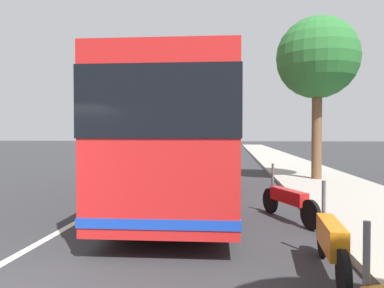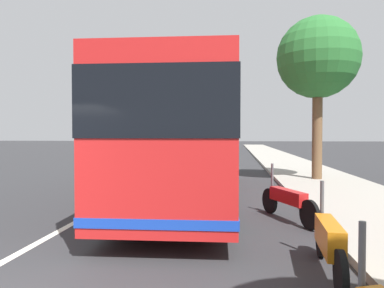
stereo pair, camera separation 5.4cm
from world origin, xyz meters
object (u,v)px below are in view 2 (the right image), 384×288
motorcycle_by_tree (329,241)px  motorcycle_nearest_curb (287,200)px  coach_bus (189,134)px  roadside_tree_mid_block (318,59)px  car_far_distant (190,145)px  car_side_street (222,146)px  car_oncoming (194,143)px  car_ahead_same_lane (181,148)px

motorcycle_by_tree → motorcycle_nearest_curb: size_ratio=1.00×
coach_bus → motorcycle_by_tree: 6.76m
roadside_tree_mid_block → car_far_distant: bearing=17.9°
car_side_street → coach_bus: bearing=176.7°
car_oncoming → motorcycle_by_tree: bearing=4.5°
roadside_tree_mid_block → car_side_street: bearing=9.7°
coach_bus → motorcycle_nearest_curb: coach_bus is taller
motorcycle_by_tree → roadside_tree_mid_block: (10.16, -2.10, 4.66)m
car_oncoming → roadside_tree_mid_block: (-39.65, -9.62, 4.42)m
motorcycle_nearest_curb → car_far_distant: bearing=-13.1°
motorcycle_nearest_curb → car_oncoming: size_ratio=0.45×
coach_bus → car_ahead_same_lane: bearing=6.8°
motorcycle_by_tree → car_ahead_same_lane: size_ratio=0.52×
car_far_distant → car_oncoming: bearing=-177.9°
car_side_street → car_oncoming: 12.17m
motorcycle_by_tree → car_side_street: bearing=8.7°
coach_bus → car_ahead_same_lane: 23.67m
car_side_street → car_far_distant: (-1.28, 3.88, 0.07)m
car_far_distant → car_oncoming: (12.49, 0.88, -0.01)m
motorcycle_nearest_curb → coach_bus: bearing=19.5°
motorcycle_nearest_curb → motorcycle_by_tree: bearing=158.2°
car_ahead_same_lane → motorcycle_nearest_curb: bearing=10.0°
motorcycle_nearest_curb → car_oncoming: car_oncoming is taller
motorcycle_nearest_curb → car_side_street: 35.54m
coach_bus → car_oncoming: coach_bus is taller
car_ahead_same_lane → car_far_distant: bearing=177.3°
coach_bus → car_oncoming: bearing=3.9°
coach_bus → car_ahead_same_lane: coach_bus is taller
coach_bus → car_side_street: size_ratio=2.58×
coach_bus → car_side_street: 32.66m
car_oncoming → coach_bus: bearing=2.1°
roadside_tree_mid_block → motorcycle_nearest_curb: bearing=162.4°
motorcycle_by_tree → motorcycle_nearest_curb: (3.17, 0.11, -0.00)m
motorcycle_by_tree → car_side_street: 38.70m
motorcycle_by_tree → car_oncoming: 50.38m
motorcycle_nearest_curb → car_ahead_same_lane: (26.14, 6.39, 0.22)m
car_far_distant → car_oncoming: car_far_distant is taller
motorcycle_by_tree → car_far_distant: bearing=14.7°
motorcycle_nearest_curb → car_far_distant: 34.77m
coach_bus → motorcycle_by_tree: (-5.97, -2.76, -1.53)m
coach_bus → motorcycle_by_tree: coach_bus is taller
car_ahead_same_lane → car_far_distant: size_ratio=0.98×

